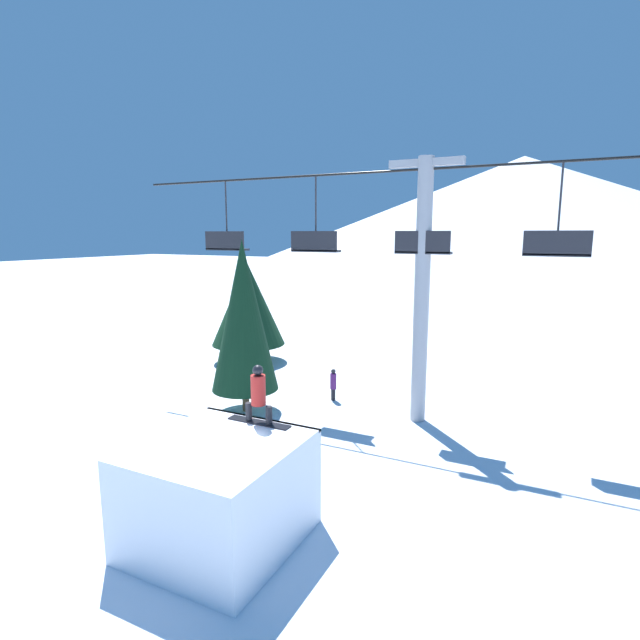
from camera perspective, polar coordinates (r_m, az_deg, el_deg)
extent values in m
plane|color=white|center=(11.53, -14.99, -23.74)|extent=(220.00, 220.00, 0.00)
cone|color=silver|center=(75.79, 21.96, 10.69)|extent=(86.56, 86.56, 16.71)
cube|color=white|center=(10.98, -11.42, -18.83)|extent=(3.05, 3.21, 2.16)
cube|color=silver|center=(11.68, -6.83, -11.20)|extent=(3.05, 0.10, 0.06)
cube|color=black|center=(11.39, -6.99, -11.53)|extent=(1.52, 0.26, 0.03)
cylinder|color=black|center=(11.46, -8.15, -10.29)|extent=(0.15, 0.15, 0.40)
cylinder|color=black|center=(11.18, -5.85, -10.76)|extent=(0.15, 0.15, 0.40)
cylinder|color=red|center=(11.14, -7.07, -7.95)|extent=(0.33, 0.33, 0.67)
sphere|color=black|center=(11.01, -7.12, -5.71)|extent=(0.23, 0.23, 0.23)
cylinder|color=#9E9EA3|center=(16.76, 11.55, 2.95)|extent=(0.50, 0.50, 8.72)
cube|color=#9E9EA3|center=(16.79, 12.06, 17.19)|extent=(2.40, 0.24, 0.24)
cylinder|color=black|center=(16.77, 12.03, 16.51)|extent=(23.01, 0.08, 0.08)
cylinder|color=#28282D|center=(20.15, -10.65, 11.67)|extent=(0.06, 0.06, 2.62)
cube|color=#232328|center=(20.14, -10.53, 7.95)|extent=(1.80, 0.44, 0.08)
cube|color=#232328|center=(19.99, -10.88, 8.92)|extent=(1.80, 0.08, 0.70)
cylinder|color=#28282D|center=(18.07, -0.48, 12.06)|extent=(0.06, 0.06, 2.62)
cube|color=#232328|center=(18.06, -0.47, 7.91)|extent=(1.80, 0.44, 0.08)
cube|color=#232328|center=(17.90, -0.74, 9.01)|extent=(1.80, 0.08, 0.70)
cylinder|color=#28282D|center=(16.66, 11.87, 12.04)|extent=(0.06, 0.06, 2.62)
cube|color=#232328|center=(16.66, 11.71, 7.54)|extent=(1.80, 0.44, 0.08)
cube|color=#232328|center=(16.47, 11.59, 8.74)|extent=(1.80, 0.08, 0.70)
cylinder|color=#28282D|center=(16.10, 25.72, 11.38)|extent=(0.06, 0.06, 2.62)
cube|color=#232328|center=(16.10, 25.37, 6.73)|extent=(1.80, 0.44, 0.08)
cube|color=#232328|center=(15.91, 25.44, 7.96)|extent=(1.80, 0.08, 0.70)
cylinder|color=#4C3823|center=(18.37, -8.48, -9.00)|extent=(0.25, 0.25, 0.83)
cone|color=black|center=(17.62, -8.73, 0.49)|extent=(2.36, 2.36, 5.31)
cylinder|color=#4C3823|center=(25.22, -8.12, -3.71)|extent=(0.24, 0.24, 0.89)
cone|color=black|center=(24.76, -8.26, 1.90)|extent=(3.59, 3.59, 4.09)
cylinder|color=black|center=(19.37, 1.52, -8.49)|extent=(0.17, 0.17, 0.45)
cylinder|color=#471956|center=(19.21, 1.53, -7.00)|extent=(0.24, 0.24, 0.60)
sphere|color=#232328|center=(19.10, 1.53, -5.88)|extent=(0.18, 0.18, 0.18)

